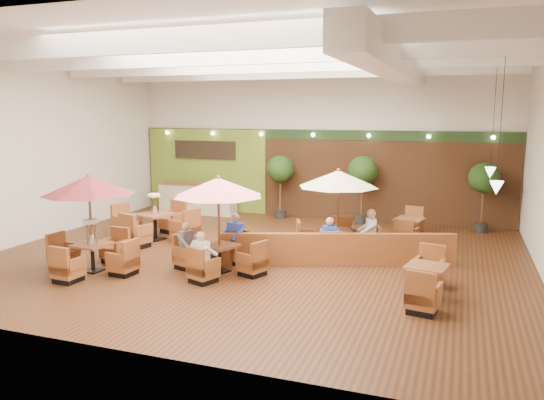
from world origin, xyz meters
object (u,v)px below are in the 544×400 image
at_px(booth_divider, 337,249).
at_px(topiary_2, 484,181).
at_px(table_2, 338,195).
at_px(diner_1, 234,233).
at_px(diner_2, 188,240).
at_px(table_5, 409,230).
at_px(diner_3, 330,234).
at_px(diner_4, 369,229).
at_px(table_3, 155,225).
at_px(table_0, 90,205).
at_px(table_4, 426,282).
at_px(table_1, 219,206).
at_px(service_counter, 198,198).
at_px(diner_0, 203,251).
at_px(topiary_1, 362,173).
at_px(topiary_0, 280,172).

bearing_deg(booth_divider, topiary_2, 36.89).
distance_m(table_2, diner_1, 3.02).
relative_size(booth_divider, diner_2, 8.49).
relative_size(table_5, diner_3, 3.35).
bearing_deg(diner_4, table_3, 75.67).
relative_size(table_0, table_3, 0.83).
distance_m(table_4, diner_1, 5.00).
relative_size(table_2, diner_1, 2.91).
xyz_separation_m(table_3, table_5, (7.32, 2.38, -0.10)).
height_order(table_3, diner_4, table_3).
height_order(table_1, table_3, table_1).
bearing_deg(table_4, diner_3, 152.89).
bearing_deg(service_counter, table_5, -13.06).
bearing_deg(table_1, diner_0, -69.71).
relative_size(table_1, diner_0, 3.29).
relative_size(service_counter, booth_divider, 0.50).
relative_size(table_3, diner_4, 3.42).
relative_size(service_counter, table_3, 1.03).
distance_m(table_5, diner_4, 2.34).
bearing_deg(table_2, table_4, -68.66).
relative_size(table_1, diner_3, 3.32).
relative_size(table_0, table_1, 0.98).
height_order(table_1, table_2, table_1).
bearing_deg(diner_4, service_counter, 44.50).
bearing_deg(table_2, topiary_1, 70.57).
xyz_separation_m(topiary_2, diner_4, (-2.95, -4.22, -0.92)).
xyz_separation_m(service_counter, topiary_1, (6.29, 0.20, 1.19)).
height_order(table_3, table_5, table_3).
height_order(topiary_0, diner_1, topiary_0).
distance_m(table_3, topiary_2, 10.49).
bearing_deg(topiary_0, table_4, -51.32).
bearing_deg(topiary_0, diner_3, -58.70).
relative_size(topiary_2, diner_4, 2.68).
height_order(table_1, diner_4, table_1).
bearing_deg(topiary_1, table_1, -108.05).
relative_size(table_4, topiary_0, 1.07).
distance_m(service_counter, diner_0, 8.52).
relative_size(table_0, diner_4, 2.84).
xyz_separation_m(table_2, diner_4, (0.86, 0.00, -0.85)).
xyz_separation_m(table_2, diner_2, (-3.18, -2.60, -0.91)).
distance_m(table_5, diner_1, 5.61).
distance_m(table_3, diner_0, 4.61).
bearing_deg(diner_4, diner_0, 120.97).
distance_m(service_counter, table_2, 7.62).
height_order(table_5, diner_4, diner_4).
bearing_deg(table_4, diner_4, 131.28).
relative_size(service_counter, table_5, 1.21).
bearing_deg(table_1, topiary_1, 92.24).
distance_m(diner_0, diner_1, 1.73).
bearing_deg(table_3, diner_3, 10.34).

